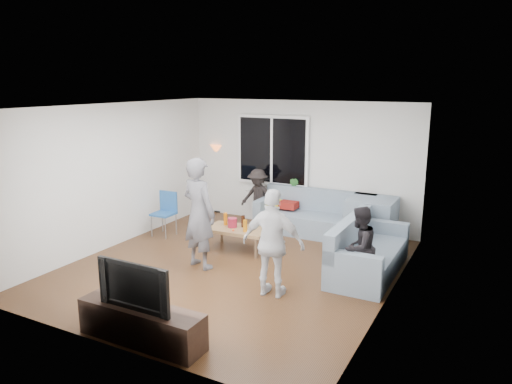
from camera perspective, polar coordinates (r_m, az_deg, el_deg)
The scene contains 30 objects.
floor at distance 8.01m, azimuth -2.66°, elevation -8.97°, with size 5.00×5.50×0.04m, color #56351C.
ceiling at distance 7.44m, azimuth -2.88°, elevation 10.25°, with size 5.00×5.50×0.04m, color white.
wall_back at distance 10.06m, azimuth 5.26°, elevation 3.35°, with size 5.00×0.04×2.60m, color silver.
wall_front at distance 5.50m, azimuth -17.59°, elevation -5.36°, with size 5.00×0.04×2.60m, color silver.
wall_left at distance 9.13m, azimuth -16.54°, elevation 1.88°, with size 0.04×5.50×2.60m, color silver.
wall_right at distance 6.73m, azimuth 16.08°, elevation -1.92°, with size 0.04×5.50×2.60m, color silver.
window_frame at distance 10.19m, azimuth 1.98°, elevation 4.95°, with size 1.62×0.06×1.47m, color white.
window_glass at distance 10.15m, azimuth 1.89°, elevation 4.92°, with size 1.50×0.02×1.35m, color black.
window_mullion at distance 10.14m, azimuth 1.86°, elevation 4.91°, with size 0.05×0.03×1.35m, color white.
radiator at distance 10.40m, azimuth 1.84°, elevation -1.86°, with size 1.30×0.12×0.62m, color silver.
potted_plant at distance 10.04m, azimuth 4.45°, elevation 0.57°, with size 0.22×0.18×0.40m, color #2D6C2B.
vase at distance 10.35m, azimuth 0.91°, elevation 0.37°, with size 0.18×0.18×0.19m, color white.
sofa_back_section at distance 9.61m, azimuth 6.85°, elevation -2.49°, with size 2.30×0.85×0.85m, color slate, non-canonical shape.
sofa_right_section at distance 7.82m, azimuth 13.28°, elevation -6.38°, with size 0.85×2.00×0.85m, color slate, non-canonical shape.
sofa_corner at distance 9.28m, azimuth 13.48°, elevation -3.32°, with size 0.85×0.85×0.85m, color slate.
cushion_yellow at distance 9.93m, azimuth 1.77°, elevation -1.39°, with size 0.38×0.32×0.14m, color gold.
cushion_red at distance 9.85m, azimuth 3.86°, elevation -1.53°, with size 0.36×0.30×0.13m, color maroon.
coffee_table at distance 8.73m, azimuth -2.16°, elevation -5.55°, with size 1.10×0.60×0.40m, color #A07A4D.
pitcher at distance 8.70m, azimuth -2.82°, elevation -3.64°, with size 0.17×0.17×0.17m, color maroon.
side_chair at distance 9.60m, azimuth -10.90°, elevation -2.62°, with size 0.40×0.40×0.86m, color #225595, non-canonical shape.
floor_lamp at distance 11.11m, azimuth -4.54°, elevation 1.56°, with size 0.32×0.32×1.56m, color orange, non-canonical shape.
player_left at distance 7.78m, azimuth -6.77°, elevation -2.52°, with size 0.66×0.43×1.81m, color #4E4D53.
player_right at distance 6.73m, azimuth 2.04°, elevation -6.10°, with size 0.91×0.38×1.55m, color silver.
spectator_right at distance 7.20m, azimuth 12.12°, elevation -6.44°, with size 0.60×0.46×1.23m, color black.
spectator_back at distance 10.09m, azimuth 0.22°, elevation -0.63°, with size 0.77×0.44×1.20m, color black.
tv_console at distance 5.95m, azimuth -13.40°, elevation -14.95°, with size 1.60×0.40×0.44m, color #302018.
television at distance 5.74m, azimuth -13.67°, elevation -10.49°, with size 0.99×0.13×0.57m, color black.
bottle_c at distance 8.70m, azimuth -1.53°, elevation -3.50°, with size 0.07×0.07×0.21m, color black.
bottle_d at distance 8.43m, azimuth -1.29°, elevation -4.03°, with size 0.07×0.07×0.21m, color #C77311.
bottle_a at distance 8.84m, azimuth -3.63°, elevation -3.20°, with size 0.07×0.07×0.23m, color orange.
Camera 1 is at (3.78, -6.40, 2.97)m, focal length 33.78 mm.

